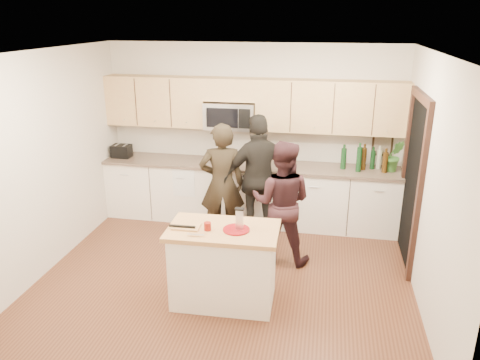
% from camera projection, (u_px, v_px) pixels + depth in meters
% --- Properties ---
extents(floor, '(4.50, 4.50, 0.00)m').
position_uv_depth(floor, '(226.00, 275.00, 5.84)').
color(floor, brown).
rests_on(floor, ground).
extents(room_shell, '(4.52, 4.02, 2.71)m').
position_uv_depth(room_shell, '(225.00, 141.00, 5.27)').
color(room_shell, beige).
rests_on(room_shell, ground).
extents(back_cabinetry, '(4.50, 0.66, 0.94)m').
position_uv_depth(back_cabinetry, '(249.00, 193.00, 7.25)').
color(back_cabinetry, white).
rests_on(back_cabinetry, ground).
extents(upper_cabinetry, '(4.50, 0.33, 0.75)m').
position_uv_depth(upper_cabinetry, '(253.00, 103.00, 6.92)').
color(upper_cabinetry, tan).
rests_on(upper_cabinetry, ground).
extents(microwave, '(0.76, 0.41, 0.40)m').
position_uv_depth(microwave, '(230.00, 115.00, 7.01)').
color(microwave, silver).
rests_on(microwave, ground).
extents(doorway, '(0.06, 1.25, 2.20)m').
position_uv_depth(doorway, '(413.00, 176.00, 5.90)').
color(doorway, black).
rests_on(doorway, ground).
extents(framed_picture, '(0.30, 0.03, 0.38)m').
position_uv_depth(framed_picture, '(382.00, 143.00, 6.91)').
color(framed_picture, black).
rests_on(framed_picture, ground).
extents(dish_towel, '(0.34, 0.60, 0.48)m').
position_uv_depth(dish_towel, '(186.00, 173.00, 7.13)').
color(dish_towel, white).
rests_on(dish_towel, ground).
extents(island, '(1.22, 0.73, 0.90)m').
position_uv_depth(island, '(224.00, 265.00, 5.19)').
color(island, white).
rests_on(island, ground).
extents(red_plate, '(0.29, 0.29, 0.02)m').
position_uv_depth(red_plate, '(236.00, 230.00, 4.99)').
color(red_plate, maroon).
rests_on(red_plate, island).
extents(box_grater, '(0.09, 0.06, 0.23)m').
position_uv_depth(box_grater, '(240.00, 218.00, 4.96)').
color(box_grater, silver).
rests_on(box_grater, red_plate).
extents(drink_glass, '(0.08, 0.08, 0.09)m').
position_uv_depth(drink_glass, '(208.00, 226.00, 4.98)').
color(drink_glass, maroon).
rests_on(drink_glass, island).
extents(cutting_board, '(0.30, 0.20, 0.02)m').
position_uv_depth(cutting_board, '(186.00, 227.00, 5.05)').
color(cutting_board, '#B87F4C').
rests_on(cutting_board, island).
extents(tongs, '(0.29, 0.03, 0.02)m').
position_uv_depth(tongs, '(182.00, 226.00, 5.02)').
color(tongs, black).
rests_on(tongs, cutting_board).
extents(knife, '(0.18, 0.03, 0.01)m').
position_uv_depth(knife, '(196.00, 234.00, 4.85)').
color(knife, silver).
rests_on(knife, cutting_board).
extents(toaster, '(0.29, 0.22, 0.20)m').
position_uv_depth(toaster, '(122.00, 151.00, 7.40)').
color(toaster, black).
rests_on(toaster, back_cabinetry).
extents(bottle_cluster, '(0.66, 0.28, 0.42)m').
position_uv_depth(bottle_cluster, '(367.00, 158.00, 6.76)').
color(bottle_cluster, '#103215').
rests_on(bottle_cluster, back_cabinetry).
extents(orchid, '(0.28, 0.23, 0.46)m').
position_uv_depth(orchid, '(394.00, 156.00, 6.68)').
color(orchid, '#3F7C31').
rests_on(orchid, back_cabinetry).
extents(woman_left, '(0.70, 0.54, 1.72)m').
position_uv_depth(woman_left, '(222.00, 184.00, 6.49)').
color(woman_left, black).
rests_on(woman_left, ground).
extents(woman_center, '(0.84, 0.68, 1.62)m').
position_uv_depth(woman_center, '(282.00, 203.00, 5.97)').
color(woman_center, black).
rests_on(woman_center, ground).
extents(woman_right, '(1.15, 0.86, 1.82)m').
position_uv_depth(woman_right, '(259.00, 179.00, 6.55)').
color(woman_right, black).
rests_on(woman_right, ground).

